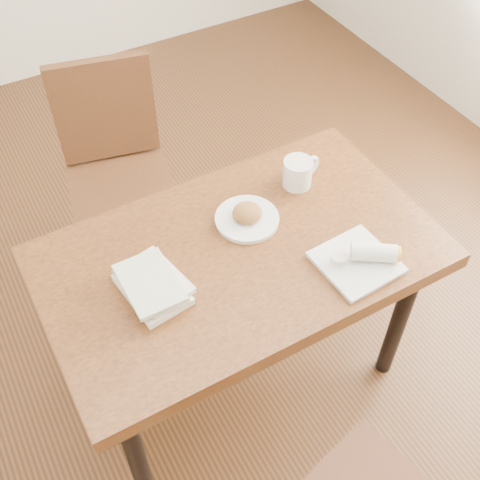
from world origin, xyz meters
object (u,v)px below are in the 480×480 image
plate_scone (247,217)px  table (240,268)px  coffee_mug (299,172)px  book_stack (152,285)px  plate_burrito (362,259)px  chair_far (116,162)px

plate_scone → table: bearing=-129.7°
table → coffee_mug: coffee_mug is taller
plate_scone → book_stack: plate_scone is taller
coffee_mug → plate_burrito: bearing=-94.1°
chair_far → plate_burrito: 1.15m
chair_far → plate_burrito: (0.42, -1.05, 0.22)m
plate_scone → book_stack: size_ratio=0.85×
table → coffee_mug: (0.32, 0.17, 0.14)m
table → coffee_mug: bearing=27.6°
plate_burrito → table: bearing=142.3°
chair_far → plate_scone: 0.78m
book_stack → plate_burrito: bearing=-20.0°
plate_burrito → book_stack: 0.63m
coffee_mug → plate_burrito: 0.40m
coffee_mug → book_stack: 0.65m
plate_burrito → book_stack: plate_burrito is taller
coffee_mug → table: bearing=-152.4°
table → plate_burrito: (0.30, -0.23, 0.11)m
coffee_mug → chair_far: bearing=124.4°
chair_far → plate_burrito: size_ratio=3.96×
table → coffee_mug: size_ratio=8.32×
table → plate_scone: size_ratio=5.90×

